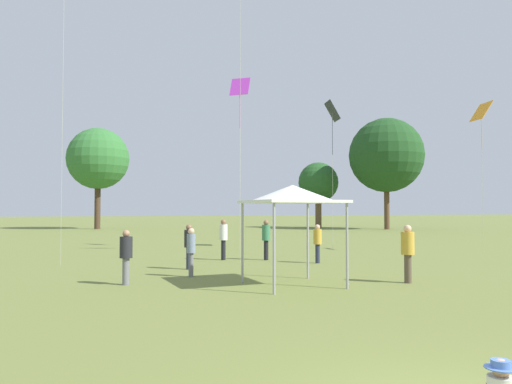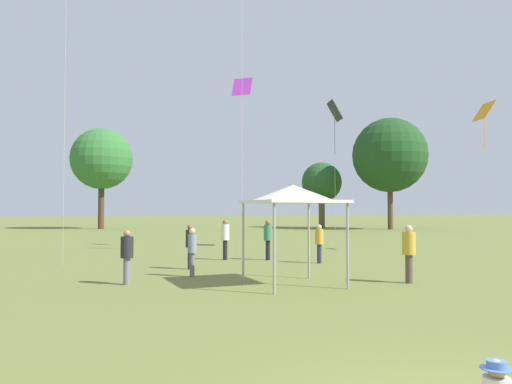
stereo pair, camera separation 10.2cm
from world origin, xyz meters
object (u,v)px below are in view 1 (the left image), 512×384
at_px(person_standing_7, 191,247).
at_px(kite_6, 240,91).
at_px(kite_2, 481,114).
at_px(kite_3, 332,114).
at_px(person_standing_6, 266,236).
at_px(canopy_tent, 292,195).
at_px(distant_tree_0, 386,155).
at_px(person_standing_0, 408,249).
at_px(person_standing_4, 318,240).
at_px(person_standing_5, 126,252).
at_px(distant_tree_2, 98,159).
at_px(person_standing_2, 189,242).
at_px(distant_tree_1, 318,183).
at_px(person_standing_1, 223,236).

xyz_separation_m(person_standing_7, kite_6, (4.58, 10.04, 7.72)).
xyz_separation_m(kite_2, kite_3, (-5.75, 4.79, 0.55)).
relative_size(person_standing_6, canopy_tent, 0.59).
relative_size(kite_3, distant_tree_0, 0.68).
height_order(canopy_tent, kite_6, kite_6).
bearing_deg(person_standing_0, person_standing_7, -163.24).
xyz_separation_m(person_standing_4, person_standing_5, (-7.74, -3.52, 0.01)).
bearing_deg(person_standing_4, person_standing_6, 24.70).
distance_m(person_standing_6, kite_2, 12.60).
distance_m(canopy_tent, distant_tree_0, 41.50).
bearing_deg(person_standing_4, distant_tree_2, -4.26).
bearing_deg(distant_tree_2, person_standing_0, -79.21).
distance_m(person_standing_2, person_standing_5, 3.93).
bearing_deg(person_standing_2, kite_2, -164.48).
height_order(distant_tree_0, distant_tree_1, distant_tree_0).
bearing_deg(person_standing_6, person_standing_7, 44.21).
xyz_separation_m(person_standing_0, distant_tree_1, (15.96, 39.88, 4.19)).
height_order(person_standing_1, person_standing_6, person_standing_1).
xyz_separation_m(person_standing_6, kite_3, (5.40, 4.35, 6.40)).
height_order(person_standing_7, distant_tree_1, distant_tree_1).
bearing_deg(kite_2, canopy_tent, -9.31).
bearing_deg(kite_2, person_standing_4, -28.18).
bearing_deg(kite_2, distant_tree_0, -150.15).
bearing_deg(person_standing_0, kite_2, 83.62).
height_order(kite_6, distant_tree_0, distant_tree_0).
height_order(person_standing_4, distant_tree_1, distant_tree_1).
distance_m(person_standing_5, kite_3, 16.42).
bearing_deg(kite_6, person_standing_7, -32.87).
bearing_deg(person_standing_2, person_standing_1, -116.87).
xyz_separation_m(person_standing_5, distant_tree_0, (29.05, 31.44, 7.01)).
bearing_deg(person_standing_7, person_standing_6, 102.17).
height_order(person_standing_5, distant_tree_0, distant_tree_0).
height_order(person_standing_1, person_standing_7, person_standing_1).
bearing_deg(person_standing_2, person_standing_0, 144.96).
height_order(person_standing_0, kite_6, kite_6).
xyz_separation_m(person_standing_1, person_standing_5, (-4.43, -5.94, -0.10)).
bearing_deg(distant_tree_1, kite_6, -123.04).
xyz_separation_m(person_standing_2, kite_3, (9.16, 6.58, 6.46)).
distance_m(person_standing_1, distant_tree_0, 36.11).
xyz_separation_m(canopy_tent, kite_3, (7.03, 11.30, 4.83)).
distance_m(person_standing_4, person_standing_6, 2.40).
bearing_deg(distant_tree_1, distant_tree_0, -50.55).
bearing_deg(person_standing_6, person_standing_4, 129.00).
height_order(person_standing_0, person_standing_1, person_standing_1).
distance_m(person_standing_7, distant_tree_0, 41.17).
bearing_deg(distant_tree_0, distant_tree_1, 129.45).
xyz_separation_m(person_standing_0, person_standing_5, (-7.98, 2.22, -0.08)).
xyz_separation_m(kite_3, distant_tree_2, (-11.99, 32.15, 0.20)).
xyz_separation_m(person_standing_0, distant_tree_0, (21.07, 33.66, 6.92)).
bearing_deg(distant_tree_0, distant_tree_2, 160.58).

